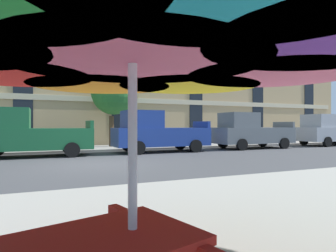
% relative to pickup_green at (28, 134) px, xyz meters
% --- Properties ---
extents(ground_plane, '(120.00, 120.00, 0.00)m').
position_rel_pickup_green_xyz_m(ground_plane, '(2.48, -3.70, -1.03)').
color(ground_plane, '#424244').
extents(sidewalk_far, '(56.00, 3.60, 0.12)m').
position_rel_pickup_green_xyz_m(sidewalk_far, '(2.48, 3.10, -0.97)').
color(sidewalk_far, gray).
rests_on(sidewalk_far, ground).
extents(apartment_building, '(47.98, 12.08, 19.20)m').
position_rel_pickup_green_xyz_m(apartment_building, '(2.48, 11.29, 8.57)').
color(apartment_building, tan).
rests_on(apartment_building, ground).
extents(pickup_green, '(5.10, 2.12, 2.20)m').
position_rel_pickup_green_xyz_m(pickup_green, '(0.00, 0.00, 0.00)').
color(pickup_green, '#195933').
rests_on(pickup_green, ground).
extents(pickup_blue, '(5.10, 2.12, 2.20)m').
position_rel_pickup_green_xyz_m(pickup_blue, '(6.24, 0.00, 0.00)').
color(pickup_blue, navy).
rests_on(pickup_blue, ground).
extents(pickup_gray, '(5.10, 2.12, 2.20)m').
position_rel_pickup_green_xyz_m(pickup_gray, '(12.39, 0.00, 0.00)').
color(pickup_gray, slate).
rests_on(pickup_gray, ground).
extents(pickup_silver, '(5.10, 2.12, 2.20)m').
position_rel_pickup_green_xyz_m(pickup_silver, '(19.32, 0.00, 0.00)').
color(pickup_silver, '#A8AAB2').
rests_on(pickup_silver, ground).
extents(street_tree_middle, '(2.78, 2.78, 4.89)m').
position_rel_pickup_green_xyz_m(street_tree_middle, '(4.59, 3.66, 2.46)').
color(street_tree_middle, '#4C3823').
rests_on(street_tree_middle, ground).
extents(patio_umbrella, '(3.71, 3.71, 2.42)m').
position_rel_pickup_green_xyz_m(patio_umbrella, '(1.23, -12.70, 1.06)').
color(patio_umbrella, silver).
rests_on(patio_umbrella, ground).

